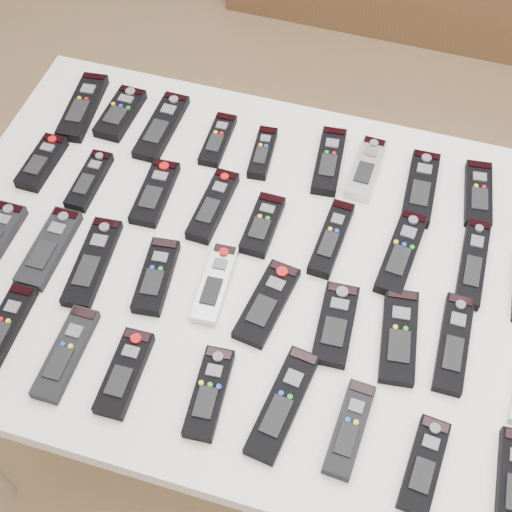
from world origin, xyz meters
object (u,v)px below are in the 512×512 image
(remote_0, at_px, (83,107))
(remote_16, at_px, (401,253))
(remote_33, at_px, (209,393))
(remote_2, at_px, (162,127))
(remote_8, at_px, (478,194))
(remote_11, at_px, (89,180))
(remote_5, at_px, (329,161))
(remote_12, at_px, (155,193))
(remote_1, at_px, (120,113))
(remote_17, at_px, (473,263))
(remote_14, at_px, (263,225))
(table, at_px, (256,279))
(remote_23, at_px, (215,283))
(remote_7, at_px, (421,188))
(remote_3, at_px, (218,140))
(remote_6, at_px, (366,169))
(remote_31, at_px, (66,353))
(remote_34, at_px, (283,404))
(remote_36, at_px, (424,465))
(remote_32, at_px, (124,373))
(remote_10, at_px, (42,162))
(remote_20, at_px, (49,248))
(remote_15, at_px, (331,238))
(remote_24, at_px, (267,303))
(remote_4, at_px, (263,153))
(remote_35, at_px, (350,429))
(remote_26, at_px, (399,336))
(remote_13, at_px, (213,206))
(remote_21, at_px, (93,262))

(remote_0, xyz_separation_m, remote_16, (0.75, -0.19, 0.00))
(remote_33, bearing_deg, remote_2, 114.14)
(remote_8, distance_m, remote_11, 0.79)
(remote_5, bearing_deg, remote_12, -154.96)
(remote_1, xyz_separation_m, remote_17, (0.79, -0.18, -0.00))
(remote_14, bearing_deg, table, -81.27)
(remote_14, height_order, remote_23, remote_14)
(remote_7, distance_m, remote_8, 0.12)
(remote_1, xyz_separation_m, remote_3, (0.23, -0.01, -0.00))
(remote_12, height_order, remote_23, same)
(remote_16, xyz_separation_m, remote_23, (-0.32, -0.17, -0.00))
(remote_6, height_order, remote_7, same)
(remote_17, height_order, remote_23, remote_17)
(remote_23, distance_m, remote_31, 0.29)
(remote_34, bearing_deg, remote_3, 126.19)
(remote_33, bearing_deg, remote_7, 59.99)
(remote_3, xyz_separation_m, remote_11, (-0.22, -0.19, 0.00))
(table, height_order, remote_36, remote_36)
(table, distance_m, remote_6, 0.33)
(remote_32, relative_size, remote_36, 1.02)
(remote_7, relative_size, remote_10, 1.30)
(table, relative_size, remote_8, 7.60)
(remote_7, bearing_deg, remote_14, -148.72)
(remote_16, height_order, remote_20, remote_16)
(remote_7, bearing_deg, remote_15, -130.95)
(remote_17, relative_size, remote_31, 1.10)
(remote_31, bearing_deg, remote_8, 41.24)
(remote_6, height_order, remote_10, same)
(remote_23, bearing_deg, remote_34, -49.49)
(remote_15, height_order, remote_24, remote_15)
(remote_34, bearing_deg, remote_14, 119.22)
(table, bearing_deg, remote_11, 166.84)
(remote_1, height_order, remote_11, remote_1)
(remote_4, height_order, remote_31, remote_4)
(remote_14, distance_m, remote_34, 0.38)
(remote_6, bearing_deg, remote_3, -176.46)
(remote_16, height_order, remote_35, same)
(remote_16, bearing_deg, remote_3, 162.71)
(remote_14, relative_size, remote_20, 0.79)
(table, distance_m, remote_26, 0.31)
(remote_2, bearing_deg, remote_26, -30.70)
(remote_1, xyz_separation_m, remote_10, (-0.10, -0.18, 0.00))
(remote_12, xyz_separation_m, remote_31, (-0.02, -0.38, 0.00))
(remote_23, distance_m, remote_32, 0.23)
(remote_2, height_order, remote_14, remote_14)
(remote_12, relative_size, remote_14, 1.14)
(remote_1, xyz_separation_m, remote_16, (0.66, -0.20, 0.00))
(remote_0, bearing_deg, remote_31, -73.95)
(remote_13, distance_m, remote_20, 0.33)
(remote_26, bearing_deg, remote_21, 174.12)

